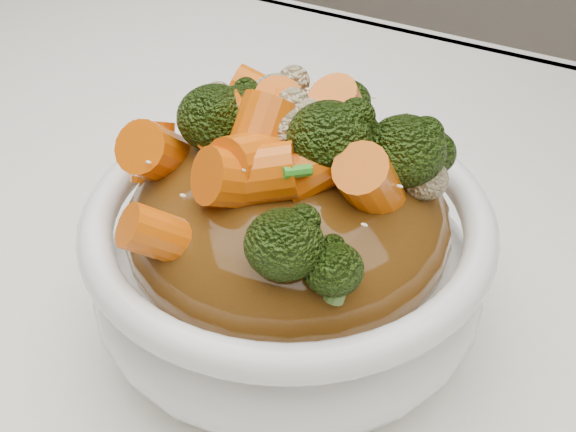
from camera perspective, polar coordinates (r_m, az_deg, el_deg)
The scene contains 8 objects.
tablecloth at distance 0.44m, azimuth -3.34°, elevation -6.59°, with size 1.20×0.80×0.04m, color white.
bowl at distance 0.37m, azimuth 0.00°, elevation -3.87°, with size 0.21×0.21×0.08m, color white, non-canonical shape.
sauce_base at distance 0.35m, azimuth 0.00°, elevation -0.38°, with size 0.17×0.17×0.09m, color #54310E.
carrots at distance 0.31m, azimuth 0.00°, elevation 8.27°, with size 0.17×0.17×0.05m, color #D55906, non-canonical shape.
broccoli at distance 0.31m, azimuth 0.00°, elevation 8.12°, with size 0.17×0.17×0.04m, color black, non-canonical shape.
cauliflower at distance 0.32m, azimuth 0.00°, elevation 7.81°, with size 0.17×0.17×0.04m, color tan, non-canonical shape.
scallions at distance 0.31m, azimuth 0.00°, elevation 8.42°, with size 0.13×0.13×0.02m, color #2D861F, non-canonical shape.
sesame_seeds at distance 0.31m, azimuth 0.00°, elevation 8.42°, with size 0.15×0.15×0.01m, color beige, non-canonical shape.
Camera 1 is at (0.18, -0.25, 1.04)m, focal length 42.00 mm.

